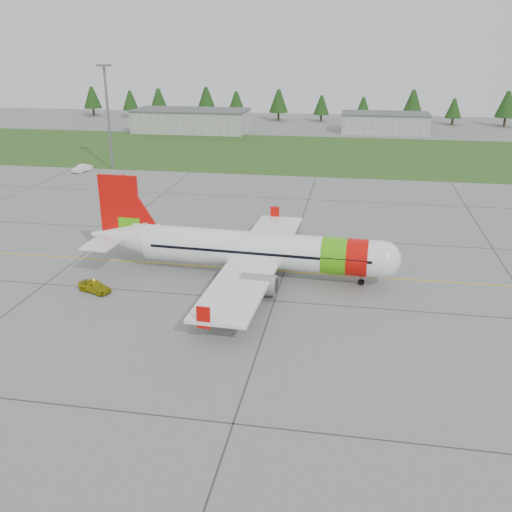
# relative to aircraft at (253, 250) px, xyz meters

# --- Properties ---
(ground) EXTENTS (320.00, 320.00, 0.00)m
(ground) POSITION_rel_aircraft_xyz_m (-6.70, -6.22, -3.07)
(ground) COLOR gray
(ground) RESTS_ON ground
(aircraft) EXTENTS (35.16, 32.38, 10.65)m
(aircraft) POSITION_rel_aircraft_xyz_m (0.00, 0.00, 0.00)
(aircraft) COLOR white
(aircraft) RESTS_ON ground
(follow_me_car) EXTENTS (1.73, 1.86, 3.74)m
(follow_me_car) POSITION_rel_aircraft_xyz_m (-15.50, -7.21, -1.20)
(follow_me_car) COLOR #F9F20D
(follow_me_car) RESTS_ON ground
(service_van) EXTENTS (1.96, 1.91, 4.48)m
(service_van) POSITION_rel_aircraft_xyz_m (-43.37, 47.43, -0.83)
(service_van) COLOR white
(service_van) RESTS_ON ground
(grass_strip) EXTENTS (320.00, 50.00, 0.03)m
(grass_strip) POSITION_rel_aircraft_xyz_m (-6.70, 75.78, -3.06)
(grass_strip) COLOR #30561E
(grass_strip) RESTS_ON ground
(taxi_guideline) EXTENTS (120.00, 0.25, 0.02)m
(taxi_guideline) POSITION_rel_aircraft_xyz_m (-6.70, 1.78, -3.06)
(taxi_guideline) COLOR gold
(taxi_guideline) RESTS_ON ground
(hangar_west) EXTENTS (32.00, 14.00, 6.00)m
(hangar_west) POSITION_rel_aircraft_xyz_m (-36.70, 103.78, -0.07)
(hangar_west) COLOR #A8A8A3
(hangar_west) RESTS_ON ground
(hangar_east) EXTENTS (24.00, 12.00, 5.20)m
(hangar_east) POSITION_rel_aircraft_xyz_m (18.30, 111.78, -0.47)
(hangar_east) COLOR #A8A8A3
(hangar_east) RESTS_ON ground
(floodlight_mast) EXTENTS (0.50, 0.50, 20.00)m
(floodlight_mast) POSITION_rel_aircraft_xyz_m (-38.70, 51.78, 6.93)
(floodlight_mast) COLOR slate
(floodlight_mast) RESTS_ON ground
(treeline) EXTENTS (160.00, 8.00, 10.00)m
(treeline) POSITION_rel_aircraft_xyz_m (-6.70, 131.78, 1.93)
(treeline) COLOR #1C3F14
(treeline) RESTS_ON ground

